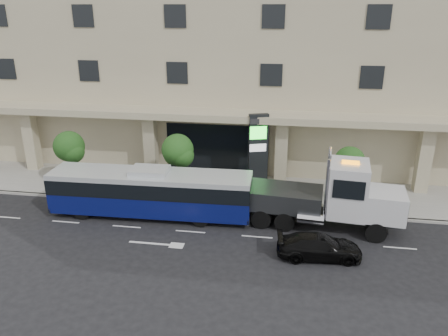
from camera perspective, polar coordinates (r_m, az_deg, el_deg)
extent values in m
plane|color=black|center=(27.76, -3.70, -6.83)|extent=(120.00, 120.00, 0.00)
cube|color=gray|center=(32.15, -1.78, -2.69)|extent=(120.00, 6.00, 0.15)
cube|color=gray|center=(29.47, -2.86, -4.95)|extent=(120.00, 0.30, 0.15)
cube|color=tan|center=(40.03, 0.97, 16.56)|extent=(60.00, 15.00, 20.00)
cube|color=tan|center=(32.23, -1.28, 6.98)|extent=(60.00, 2.80, 0.50)
cube|color=black|center=(34.16, -0.89, 2.45)|extent=(8.00, 0.12, 4.00)
cube|color=tan|center=(38.44, -23.87, 3.43)|extent=(0.90, 0.90, 4.90)
cube|color=tan|center=(34.14, -9.54, 2.94)|extent=(0.90, 0.90, 4.90)
cube|color=tan|center=(32.45, 7.49, 2.13)|extent=(0.90, 0.90, 4.90)
cube|color=tan|center=(33.78, 24.68, 1.12)|extent=(0.90, 0.90, 4.90)
cylinder|color=#422B19|center=(33.64, -19.25, -0.10)|extent=(0.14, 0.14, 2.80)
sphere|color=#154A1B|center=(33.11, -19.59, 2.68)|extent=(2.20, 2.20, 2.20)
sphere|color=#154A1B|center=(32.87, -19.15, 2.03)|extent=(1.65, 1.65, 1.65)
sphere|color=#154A1B|center=(33.54, -19.81, 2.15)|extent=(1.54, 1.54, 1.54)
cylinder|color=#422B19|center=(30.73, -5.96, -0.81)|extent=(0.14, 0.14, 2.94)
sphere|color=#154A1B|center=(30.13, -6.08, 2.40)|extent=(2.20, 2.20, 2.20)
sphere|color=#154A1B|center=(29.96, -5.51, 1.64)|extent=(1.65, 1.65, 1.65)
sphere|color=#154A1B|center=(30.52, -6.50, 1.79)|extent=(1.54, 1.54, 1.54)
cylinder|color=#422B19|center=(30.06, 15.78, -2.21)|extent=(0.14, 0.14, 2.73)
sphere|color=#154A1B|center=(29.48, 16.09, 0.80)|extent=(2.00, 2.00, 2.00)
sphere|color=#154A1B|center=(29.45, 16.74, 0.06)|extent=(1.50, 1.50, 1.50)
sphere|color=#154A1B|center=(29.76, 15.40, 0.25)|extent=(1.40, 1.40, 1.40)
cylinder|color=black|center=(29.05, -18.09, -5.41)|extent=(1.07, 0.35, 1.06)
cylinder|color=black|center=(30.87, -16.39, -3.66)|extent=(1.07, 0.35, 1.06)
cylinder|color=black|center=(26.79, -3.07, -6.61)|extent=(1.07, 0.35, 1.06)
cylinder|color=black|center=(28.75, -2.27, -4.62)|extent=(1.07, 0.35, 1.06)
cube|color=#0A104E|center=(28.31, -9.46, -4.25)|extent=(12.77, 3.00, 1.27)
cube|color=black|center=(27.87, -9.59, -2.17)|extent=(12.77, 3.04, 0.95)
cube|color=#B5BABE|center=(27.63, -9.67, -0.96)|extent=(12.77, 3.00, 0.32)
cube|color=#B5BABE|center=(27.52, -9.70, -0.34)|extent=(2.37, 1.76, 0.32)
cube|color=#2D3033|center=(30.87, -20.71, -4.29)|extent=(0.21, 2.65, 0.32)
cube|color=#2D3033|center=(27.47, 3.37, -6.02)|extent=(0.21, 2.65, 0.32)
cube|color=#2D3033|center=(27.25, 12.66, -5.82)|extent=(9.27, 1.98, 0.43)
cube|color=silver|center=(27.02, 20.31, -4.48)|extent=(2.40, 2.69, 1.63)
cube|color=silver|center=(27.17, 22.58, -4.66)|extent=(0.29, 2.16, 1.30)
cube|color=silver|center=(26.55, 15.87, -2.61)|extent=(2.42, 2.91, 3.14)
cube|color=black|center=(26.43, 18.20, -1.83)|extent=(0.33, 2.38, 1.30)
cylinder|color=silver|center=(25.32, 13.26, -2.84)|extent=(0.21, 0.21, 3.68)
cylinder|color=silver|center=(27.53, 13.44, -0.93)|extent=(0.21, 0.21, 3.68)
cube|color=#2D3033|center=(27.03, 7.86, -3.82)|extent=(4.78, 3.03, 1.19)
cube|color=#2D3033|center=(27.67, 2.43, -4.52)|extent=(1.75, 0.47, 0.24)
cube|color=#2D3033|center=(27.99, 1.11, -5.18)|extent=(0.46, 1.97, 0.20)
cube|color=orange|center=(25.98, 16.21, 0.69)|extent=(1.01, 0.47, 0.15)
cylinder|color=black|center=(26.50, 19.22, -7.97)|extent=(1.22, 0.46, 1.19)
cylinder|color=black|center=(28.53, 18.95, -5.85)|extent=(1.22, 0.46, 1.19)
cylinder|color=black|center=(26.46, 7.90, -6.98)|extent=(1.22, 0.46, 1.19)
cylinder|color=black|center=(28.49, 8.48, -4.93)|extent=(1.22, 0.46, 1.19)
cylinder|color=black|center=(26.62, 4.88, -6.67)|extent=(1.22, 0.46, 1.19)
cylinder|color=black|center=(28.65, 5.67, -4.66)|extent=(1.22, 0.46, 1.19)
imported|color=black|center=(24.17, 12.33, -9.97)|extent=(4.64, 2.22, 1.31)
cube|color=black|center=(31.36, 4.46, 2.16)|extent=(1.45, 0.86, 5.49)
cube|color=#23D329|center=(30.69, 4.50, 4.60)|extent=(1.15, 0.43, 0.91)
cube|color=silver|center=(31.01, 4.44, 2.65)|extent=(1.15, 0.43, 0.55)
cube|color=#262628|center=(30.48, 4.54, 6.09)|extent=(1.15, 0.43, 0.37)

